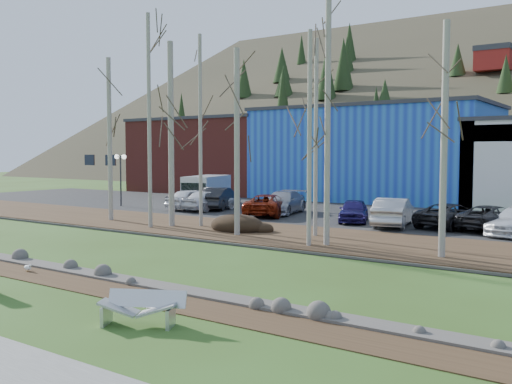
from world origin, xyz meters
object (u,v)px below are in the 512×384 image
Objects in this scene: car_1 at (219,198)px; car_2 at (268,205)px; car_3 at (283,202)px; car_6 at (450,215)px; car_8 at (492,218)px; car_0 at (210,200)px; street_lamp at (120,166)px; car_9 at (193,199)px; seagull at (28,267)px; car_4 at (354,211)px; bench_damaged at (141,308)px; car_5 at (393,212)px; van_grey at (206,190)px.

car_2 is at bearing 145.05° from car_1.
car_3 reaches higher than car_6.
car_3 reaches higher than car_8.
car_0 is 0.91× the size of car_6.
street_lamp is 6.70m from car_9.
seagull is at bearing 115.34° from car_0.
seagull is 19.29m from car_4.
car_5 reaches higher than bench_damaged.
car_2 is 11.44m from car_6.
seagull is 0.08× the size of car_2.
seagull is at bearing -35.24° from street_lamp.
car_8 is at bearing -15.40° from car_4.
car_3 is at bearing 144.56° from car_4.
car_6 is at bearing 59.82° from bench_damaged.
car_6 is 1.00× the size of car_8.
street_lamp is 0.90× the size of car_9.
car_4 reaches higher than seagull.
car_3 is 1.08× the size of car_6.
car_5 is at bearing 157.03° from car_2.
car_8 is (4.89, 1.27, -0.13)m from car_5.
car_5 is (21.57, 0.26, -2.30)m from street_lamp.
van_grey is at bearing -42.66° from car_0.
car_0 is (-7.36, 19.32, 0.72)m from seagull.
car_9 reaches higher than bench_damaged.
car_2 is at bearing 159.68° from car_4.
car_5 is at bearing -179.62° from car_0.
van_grey is at bearing 152.94° from car_3.
street_lamp is at bearing -150.17° from van_grey.
car_5 is (13.88, -2.12, 0.01)m from car_1.
bench_damaged is 21.83m from car_6.
bench_damaged is at bearing 98.45° from car_6.
van_grey is (-8.56, 2.33, 0.38)m from car_3.
car_3 is at bearing -163.89° from car_0.
car_1 is 5.46m from car_2.
van_grey reaches higher than bench_damaged.
street_lamp reaches higher than car_2.
car_5 is at bearing 15.65° from street_lamp.
van_grey reaches higher than car_5.
car_5 is (2.64, -0.57, 0.12)m from car_4.
car_3 is at bearing 7.85° from car_6.
car_6 is 18.18m from car_9.
car_3 is 8.87m from van_grey.
car_1 is (-15.26, 22.63, 0.49)m from bench_damaged.
car_2 is (-10.04, 21.03, 0.40)m from bench_damaged.
seagull is 0.10× the size of car_4.
car_0 is (7.69, 1.25, -2.35)m from street_lamp.
car_3 reaches higher than car_9.
car_5 is at bearing 67.29° from bench_damaged.
street_lamp is 6.79m from van_grey.
van_grey is at bearing 144.23° from car_4.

